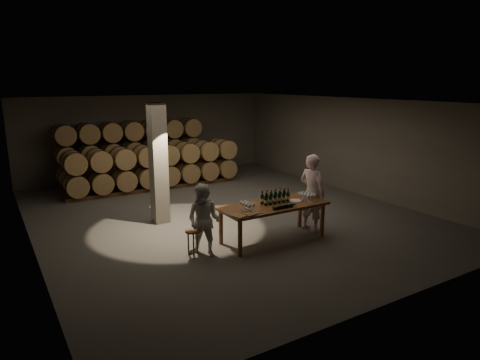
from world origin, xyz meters
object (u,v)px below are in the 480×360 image
person_woman (204,220)px  bottle_cluster (275,198)px  stool (193,235)px  plate (295,201)px  tasting_table (273,208)px  person_man (312,193)px  notebook_near (251,214)px

person_woman → bottle_cluster: bearing=51.9°
stool → person_woman: (0.20, -0.16, 0.34)m
plate → stool: bearing=174.7°
plate → stool: 2.68m
tasting_table → plate: bearing=-5.0°
plate → person_woman: (-2.43, 0.08, -0.10)m
tasting_table → plate: (0.62, -0.05, 0.11)m
plate → person_man: bearing=12.9°
tasting_table → plate: 0.63m
bottle_cluster → plate: 0.53m
tasting_table → bottle_cluster: (0.11, 0.08, 0.22)m
plate → person_woman: size_ratio=0.19×
person_woman → person_man: bearing=51.7°
tasting_table → stool: 2.05m
notebook_near → person_woman: size_ratio=0.17×
tasting_table → bottle_cluster: bearing=34.5°
tasting_table → bottle_cluster: bottle_cluster is taller
plate → tasting_table: bearing=175.0°
stool → person_man: 3.33m
tasting_table → person_woman: person_woman is taller
bottle_cluster → person_woman: 1.94m
stool → person_woman: 0.43m
plate → notebook_near: bearing=-166.8°
tasting_table → plate: size_ratio=8.34×
plate → person_man: (0.66, 0.15, 0.08)m
notebook_near → plate: bearing=0.8°
plate → stool: plate is taller
person_woman → notebook_near: bearing=25.1°
bottle_cluster → person_woman: (-1.93, -0.05, -0.21)m
plate → stool: size_ratio=0.55×
bottle_cluster → stool: size_ratio=1.29×
bottle_cluster → plate: (0.50, -0.13, -0.11)m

